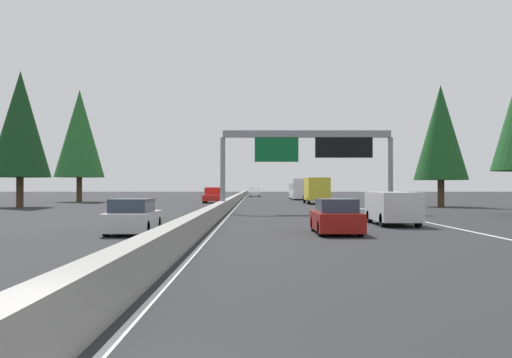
% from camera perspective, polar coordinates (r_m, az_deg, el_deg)
% --- Properties ---
extents(ground_plane, '(320.00, 320.00, 0.00)m').
position_cam_1_polar(ground_plane, '(65.58, -1.91, -2.43)').
color(ground_plane, '#262628').
extents(median_barrier, '(180.00, 0.56, 0.90)m').
position_cam_1_polar(median_barrier, '(85.57, -1.69, -1.73)').
color(median_barrier, gray).
rests_on(median_barrier, ground).
extents(shoulder_stripe_right, '(160.00, 0.16, 0.01)m').
position_cam_1_polar(shoulder_stripe_right, '(76.14, 7.03, -2.18)').
color(shoulder_stripe_right, silver).
rests_on(shoulder_stripe_right, ground).
extents(shoulder_stripe_median, '(160.00, 0.16, 0.01)m').
position_cam_1_polar(shoulder_stripe_median, '(75.57, -1.48, -2.20)').
color(shoulder_stripe_median, silver).
rests_on(shoulder_stripe_median, ground).
extents(sign_gantry_overhead, '(0.50, 12.68, 6.08)m').
position_cam_1_polar(sign_gantry_overhead, '(44.50, 5.03, 2.98)').
color(sign_gantry_overhead, gray).
rests_on(sign_gantry_overhead, ground).
extents(sedan_distant_b, '(4.40, 1.80, 1.47)m').
position_cam_1_polar(sedan_distant_b, '(25.62, 7.55, -3.61)').
color(sedan_distant_b, maroon).
rests_on(sedan_distant_b, ground).
extents(minivan_near_center, '(5.00, 1.95, 1.69)m').
position_cam_1_polar(minivan_near_center, '(31.82, 12.75, -2.55)').
color(minivan_near_center, silver).
rests_on(minivan_near_center, ground).
extents(box_truck_distant_a, '(8.50, 2.40, 2.95)m').
position_cam_1_polar(box_truck_distant_a, '(69.38, 5.67, -1.01)').
color(box_truck_distant_a, gold).
rests_on(box_truck_distant_a, ground).
extents(sedan_far_left, '(4.40, 1.80, 1.47)m').
position_cam_1_polar(sedan_far_left, '(134.66, -0.21, -1.25)').
color(sedan_far_left, '#2D6B38').
rests_on(sedan_far_left, ground).
extents(bus_mid_right, '(11.50, 2.55, 3.10)m').
position_cam_1_polar(bus_mid_right, '(91.52, 4.11, -0.87)').
color(bus_mid_right, white).
rests_on(bus_mid_right, ground).
extents(pickup_mid_left, '(5.60, 2.00, 1.86)m').
position_cam_1_polar(pickup_mid_left, '(118.28, -0.12, -1.22)').
color(pickup_mid_left, white).
rests_on(pickup_mid_left, ground).
extents(oncoming_near, '(5.60, 2.00, 1.86)m').
position_cam_1_polar(oncoming_near, '(73.21, -4.12, -1.54)').
color(oncoming_near, red).
rests_on(oncoming_near, ground).
extents(oncoming_far, '(4.40, 1.80, 1.47)m').
position_cam_1_polar(oncoming_far, '(25.93, -11.53, -3.57)').
color(oncoming_far, silver).
rests_on(oncoming_far, ground).
extents(conifer_right_mid, '(5.23, 5.23, 11.88)m').
position_cam_1_polar(conifer_right_mid, '(61.68, 17.03, 4.20)').
color(conifer_right_mid, '#4C3823').
rests_on(conifer_right_mid, ground).
extents(conifer_left_near, '(5.72, 5.72, 12.99)m').
position_cam_1_polar(conifer_left_near, '(61.79, -21.35, 4.84)').
color(conifer_left_near, '#4C3823').
rests_on(conifer_left_near, ground).
extents(conifer_left_mid, '(6.32, 6.32, 14.36)m').
position_cam_1_polar(conifer_left_mid, '(80.74, -16.31, 4.13)').
color(conifer_left_mid, '#4C3823').
rests_on(conifer_left_mid, ground).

